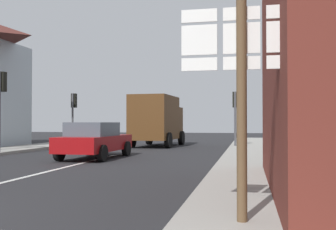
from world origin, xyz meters
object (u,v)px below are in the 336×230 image
(sedan_far, at_px, (95,140))
(delivery_truck, at_px, (157,119))
(traffic_light_far_right, at_px, (235,106))
(traffic_light_far_left, at_px, (74,107))
(traffic_light_near_left, at_px, (1,93))
(route_sign_post, at_px, (242,83))

(sedan_far, height_order, delivery_truck, delivery_truck)
(traffic_light_far_right, bearing_deg, traffic_light_far_left, 177.40)
(sedan_far, height_order, traffic_light_near_left, traffic_light_near_left)
(traffic_light_far_right, distance_m, traffic_light_far_left, 10.23)
(traffic_light_far_left, bearing_deg, traffic_light_near_left, -90.00)
(sedan_far, xyz_separation_m, delivery_truck, (0.66, 8.26, 0.89))
(sedan_far, relative_size, delivery_truck, 0.83)
(delivery_truck, height_order, traffic_light_far_left, traffic_light_far_left)
(route_sign_post, xyz_separation_m, traffic_light_far_left, (-10.88, 17.83, 0.45))
(route_sign_post, bearing_deg, traffic_light_far_left, 121.38)
(sedan_far, height_order, route_sign_post, route_sign_post)
(route_sign_post, xyz_separation_m, traffic_light_far_right, (-0.66, 17.37, 0.39))
(delivery_truck, distance_m, traffic_light_far_left, 5.53)
(delivery_truck, bearing_deg, sedan_far, -94.60)
(traffic_light_far_right, bearing_deg, route_sign_post, -87.82)
(sedan_far, distance_m, traffic_light_near_left, 5.27)
(delivery_truck, height_order, route_sign_post, route_sign_post)
(traffic_light_far_right, bearing_deg, delivery_truck, 173.88)
(sedan_far, xyz_separation_m, route_sign_post, (6.07, -9.61, 1.24))
(sedan_far, bearing_deg, route_sign_post, -57.74)
(traffic_light_far_left, bearing_deg, sedan_far, -59.67)
(route_sign_post, xyz_separation_m, traffic_light_near_left, (-10.88, 10.37, 0.78))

